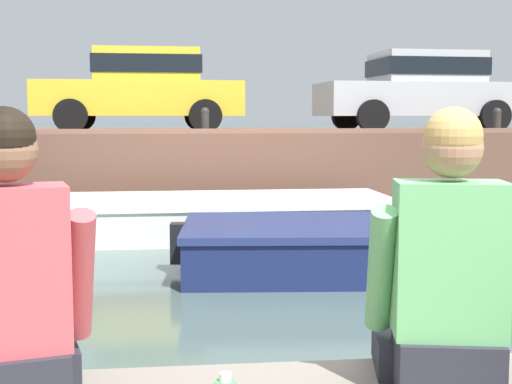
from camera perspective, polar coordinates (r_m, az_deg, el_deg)
The scene contains 11 objects.
ground_plane at distance 7.60m, azimuth 0.93°, elevation -7.22°, with size 400.00×400.00×0.00m, color #4C605B.
far_quay_wall at distance 15.13m, azimuth -2.85°, elevation 2.20°, with size 60.00×6.00×1.46m, color brown.
far_wall_coping at distance 12.23m, azimuth -2.01°, elevation 4.90°, with size 60.00×0.24×0.08m, color brown.
boat_moored_central_white at distance 10.48m, azimuth -4.72°, elevation -2.00°, with size 6.21×2.12×0.56m.
motorboat_passing at distance 8.29m, azimuth 13.59°, elevation -4.29°, with size 6.14×2.32×1.04m.
car_left_inner_yellow at distance 13.77m, azimuth -9.08°, elevation 8.30°, with size 3.87×1.97×1.54m.
car_centre_silver at distance 14.59m, azimuth 13.04°, elevation 8.09°, with size 3.96×2.03×1.54m.
mooring_bollard_mid at distance 12.33m, azimuth -4.10°, elevation 5.82°, with size 0.15×0.15×0.44m.
mooring_bollard_east at distance 13.60m, azimuth 18.72°, elevation 5.54°, with size 0.15×0.15×0.44m.
person_seated_left at distance 2.42m, azimuth -19.10°, elevation -7.68°, with size 0.58×0.60×0.97m.
person_seated_right at distance 2.53m, azimuth 14.95°, elevation -7.00°, with size 0.58×0.59×0.97m.
Camera 1 is at (-0.96, -2.61, 1.75)m, focal length 50.00 mm.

